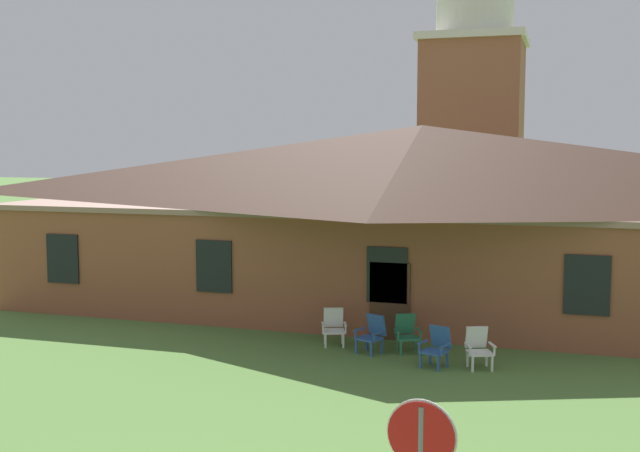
{
  "coord_description": "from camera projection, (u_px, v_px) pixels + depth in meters",
  "views": [
    {
      "loc": [
        4.48,
        -7.8,
        5.19
      ],
      "look_at": [
        -0.44,
        7.85,
        3.51
      ],
      "focal_mm": 44.02,
      "sensor_mm": 36.0,
      "label": 1
    }
  ],
  "objects": [
    {
      "name": "lawn_chair_by_porch",
      "position": [
        334.0,
        326.0,
        20.48
      ],
      "size": [
        0.76,
        0.81,
        0.96
      ],
      "color": "silver",
      "rests_on": "ground"
    },
    {
      "name": "dome_tower",
      "position": [
        473.0,
        102.0,
        39.4
      ],
      "size": [
        5.18,
        5.18,
        16.35
      ],
      "color": "#93563D",
      "rests_on": "ground"
    },
    {
      "name": "lawn_chair_right_end",
      "position": [
        478.0,
        347.0,
        18.35
      ],
      "size": [
        0.78,
        0.83,
        0.96
      ],
      "color": "silver",
      "rests_on": "ground"
    },
    {
      "name": "lawn_chair_near_door",
      "position": [
        372.0,
        333.0,
        19.69
      ],
      "size": [
        0.78,
        0.83,
        0.96
      ],
      "color": "#2D5693",
      "rests_on": "ground"
    },
    {
      "name": "brick_building",
      "position": [
        421.0,
        214.0,
        25.51
      ],
      "size": [
        26.26,
        10.4,
        5.85
      ],
      "color": "brown",
      "rests_on": "ground"
    },
    {
      "name": "lawn_chair_middle",
      "position": [
        437.0,
        346.0,
        18.43
      ],
      "size": [
        0.76,
        0.81,
        0.96
      ],
      "color": "#2D5693",
      "rests_on": "ground"
    },
    {
      "name": "lawn_chair_left_end",
      "position": [
        407.0,
        332.0,
        19.77
      ],
      "size": [
        0.8,
        0.84,
        0.96
      ],
      "color": "#28704C",
      "rests_on": "ground"
    }
  ]
}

